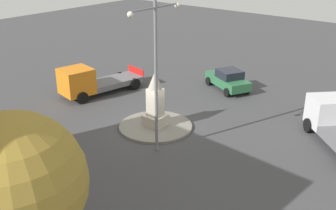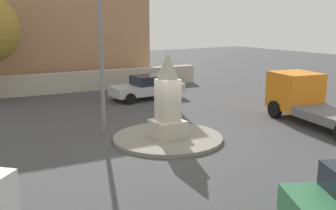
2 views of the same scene
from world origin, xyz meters
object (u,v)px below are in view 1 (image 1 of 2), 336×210
at_px(car_silver_passing, 8,147).
at_px(truck_orange_near_island, 90,82).
at_px(monument, 155,102).
at_px(streetlamp, 156,64).
at_px(truck_white_parked_left, 336,124).
at_px(car_green_waiting, 228,79).
at_px(tree_near_wall, 14,184).

relative_size(car_silver_passing, truck_orange_near_island, 0.69).
relative_size(monument, truck_orange_near_island, 0.53).
height_order(monument, streetlamp, streetlamp).
distance_m(truck_orange_near_island, truck_white_parked_left, 16.55).
xyz_separation_m(streetlamp, truck_orange_near_island, (3.20, 9.03, -3.79)).
relative_size(streetlamp, truck_orange_near_island, 1.24).
distance_m(streetlamp, car_silver_passing, 8.68).
bearing_deg(streetlamp, car_green_waiting, 10.47).
distance_m(car_green_waiting, truck_orange_near_island, 10.23).
distance_m(streetlamp, truck_orange_near_island, 10.30).
bearing_deg(streetlamp, tree_near_wall, -162.29).
xyz_separation_m(monument, truck_white_parked_left, (4.99, -8.93, -0.62)).
distance_m(car_green_waiting, tree_near_wall, 21.28).
bearing_deg(truck_orange_near_island, truck_white_parked_left, -76.42).
bearing_deg(car_silver_passing, truck_white_parked_left, -44.24).
relative_size(streetlamp, car_silver_passing, 1.79).
relative_size(monument, streetlamp, 0.42).
relative_size(car_silver_passing, tree_near_wall, 0.71).
distance_m(streetlamp, tree_near_wall, 10.30).
bearing_deg(car_green_waiting, car_silver_passing, 168.43).
bearing_deg(tree_near_wall, truck_white_parked_left, -13.09).
bearing_deg(monument, truck_orange_near_island, 81.20).
height_order(monument, tree_near_wall, tree_near_wall).
relative_size(monument, car_green_waiting, 0.79).
distance_m(car_green_waiting, truck_white_parked_left, 9.67).
bearing_deg(truck_white_parked_left, truck_orange_near_island, 103.58).
height_order(car_silver_passing, truck_white_parked_left, truck_white_parked_left).
relative_size(car_green_waiting, truck_white_parked_left, 0.76).
bearing_deg(tree_near_wall, car_silver_passing, 63.22).
distance_m(monument, truck_white_parked_left, 10.25).
relative_size(truck_orange_near_island, tree_near_wall, 1.02).
bearing_deg(monument, tree_near_wall, -157.18).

